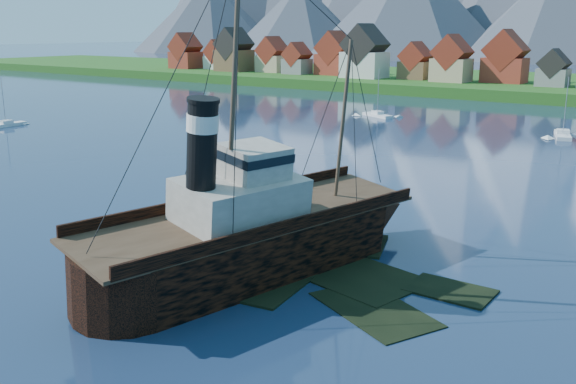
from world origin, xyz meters
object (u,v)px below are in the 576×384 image
Objects in this scene: sailboat_a at (6,125)px; sailboat_e at (563,136)px; tugboat_wreck at (265,229)px; sailboat_c at (377,116)px.

sailboat_a is 104.11m from sailboat_e.
tugboat_wreck is 92.77m from sailboat_a.
sailboat_c is (-35.21, 85.66, -2.99)m from tugboat_wreck.
tugboat_wreck reaches higher than sailboat_a.
tugboat_wreck is 80.98m from sailboat_e.
tugboat_wreck is at bearing -109.29° from sailboat_e.
sailboat_e reaches higher than sailboat_c.
sailboat_c is (52.23, 54.81, 0.02)m from sailboat_a.
sailboat_e reaches higher than sailboat_a.
sailboat_a is 0.94× the size of sailboat_c.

